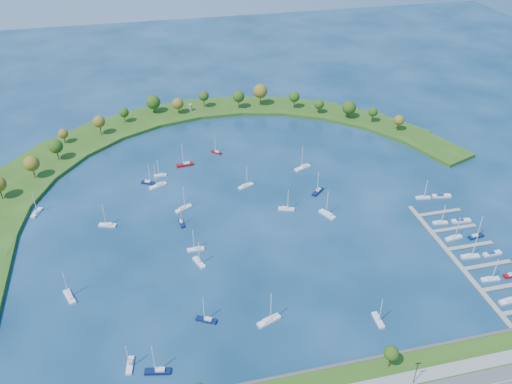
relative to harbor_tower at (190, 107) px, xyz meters
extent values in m
plane|color=#072841|center=(14.37, -114.67, -4.43)|extent=(700.00, 700.00, 0.00)
cube|color=#474442|center=(14.37, -217.17, -3.53)|extent=(420.00, 1.20, 1.80)
cylinder|color=#382314|center=(39.37, -221.67, -0.03)|extent=(0.56, 0.56, 5.60)
sphere|color=#264711|center=(39.37, -221.67, 3.81)|extent=(5.20, 5.20, 5.20)
cylinder|color=black|center=(44.37, -229.67, 2.17)|extent=(0.24, 0.24, 10.00)
cube|color=#2D4F15|center=(-104.46, -77.10, -3.43)|extent=(50.23, 54.30, 2.00)
cube|color=#2D4F15|center=(-89.66, -50.09, -3.43)|extent=(54.07, 56.09, 2.00)
cube|color=#2D4F15|center=(-68.84, -27.40, -3.43)|extent=(55.20, 54.07, 2.00)
cube|color=#2D4F15|center=(-43.20, -10.35, -3.43)|extent=(53.65, 48.47, 2.00)
cube|color=#2D4F15|center=(-14.23, 0.09, -3.43)|extent=(49.62, 39.75, 2.00)
cube|color=#2D4F15|center=(16.40, 3.31, -3.43)|extent=(44.32, 29.96, 2.00)
cube|color=#2D4F15|center=(46.91, -0.88, -3.43)|extent=(49.49, 38.05, 2.00)
cube|color=#2D4F15|center=(75.53, -12.23, -3.43)|extent=(51.13, 44.12, 2.00)
cube|color=#2D4F15|center=(100.62, -30.09, -3.43)|extent=(49.19, 47.96, 2.00)
cube|color=#2D4F15|center=(120.71, -53.43, -3.43)|extent=(43.90, 49.49, 2.00)
cube|color=#2D4F15|center=(134.65, -80.89, -3.43)|extent=(35.67, 48.74, 2.00)
cylinder|color=#382314|center=(-105.67, -82.96, 1.06)|extent=(0.56, 0.56, 6.98)
cylinder|color=#382314|center=(-91.80, -66.19, 1.24)|extent=(0.56, 0.56, 7.33)
sphere|color=brown|center=(-91.80, -66.19, 6.56)|extent=(8.25, 8.25, 8.25)
cylinder|color=#382314|center=(-81.08, -48.62, 1.08)|extent=(0.56, 0.56, 7.01)
sphere|color=#264711|center=(-81.08, -48.62, 6.15)|extent=(7.80, 7.80, 7.80)
cylinder|color=#382314|center=(-78.95, -28.56, 0.12)|extent=(0.56, 0.56, 5.09)
sphere|color=brown|center=(-78.95, -28.56, 3.85)|extent=(5.91, 5.91, 5.91)
cylinder|color=#382314|center=(-58.03, -22.17, 1.27)|extent=(0.56, 0.56, 7.40)
sphere|color=brown|center=(-58.03, -22.17, 6.45)|extent=(7.41, 7.41, 7.41)
cylinder|color=#382314|center=(-43.14, -8.11, 0.41)|extent=(0.56, 0.56, 5.69)
sphere|color=#264711|center=(-43.14, -8.11, 4.51)|extent=(6.25, 6.25, 6.25)
cylinder|color=#382314|center=(-23.90, 2.56, 0.42)|extent=(0.56, 0.56, 5.70)
sphere|color=#264711|center=(-23.90, 2.56, 5.15)|extent=(9.40, 9.40, 9.40)
cylinder|color=#382314|center=(-8.16, -2.54, 0.38)|extent=(0.56, 0.56, 5.62)
sphere|color=brown|center=(-8.16, -2.54, 4.71)|extent=(7.56, 7.56, 7.56)
cylinder|color=#382314|center=(9.89, 3.21, 1.09)|extent=(0.56, 0.56, 7.03)
sphere|color=#264711|center=(9.89, 3.21, 5.99)|extent=(6.95, 6.95, 6.95)
cylinder|color=#382314|center=(32.52, -3.55, 1.09)|extent=(0.56, 0.56, 7.04)
sphere|color=#264711|center=(32.52, -3.55, 6.19)|extent=(7.85, 7.85, 7.85)
cylinder|color=#382314|center=(47.83, -2.10, 1.76)|extent=(0.56, 0.56, 8.38)
sphere|color=brown|center=(47.83, -2.10, 7.87)|extent=(9.60, 9.60, 9.60)
cylinder|color=#382314|center=(68.89, -12.13, 1.02)|extent=(0.56, 0.56, 6.89)
sphere|color=#264711|center=(68.89, -12.13, 5.89)|extent=(7.13, 7.13, 7.13)
cylinder|color=#382314|center=(82.56, -23.63, 0.13)|extent=(0.56, 0.56, 5.11)
sphere|color=#264711|center=(82.56, -23.63, 3.99)|extent=(6.53, 6.53, 6.53)
cylinder|color=#382314|center=(98.94, -35.18, 0.45)|extent=(0.56, 0.56, 5.76)
sphere|color=#264711|center=(98.94, -35.18, 5.13)|extent=(8.99, 8.99, 8.99)
cylinder|color=#382314|center=(111.49, -44.50, 0.58)|extent=(0.56, 0.56, 6.01)
sphere|color=#264711|center=(111.49, -44.50, 4.77)|extent=(5.94, 5.94, 5.94)
cylinder|color=#382314|center=(122.18, -59.32, 0.51)|extent=(0.56, 0.56, 5.87)
sphere|color=brown|center=(122.18, -59.32, 4.73)|extent=(6.45, 6.45, 6.45)
cylinder|color=gray|center=(0.00, 0.00, -0.20)|extent=(2.20, 2.20, 4.45)
cylinder|color=gray|center=(0.00, 0.00, 2.17)|extent=(2.60, 2.60, 0.30)
cube|color=gray|center=(92.37, -175.67, -4.08)|extent=(2.20, 82.00, 0.40)
cube|color=gray|center=(104.47, -195.47, -4.08)|extent=(22.00, 2.00, 0.40)
cube|color=gray|center=(104.47, -182.27, -4.08)|extent=(22.00, 2.00, 0.40)
cylinder|color=#382314|center=(115.37, -182.27, -3.83)|extent=(0.36, 0.36, 1.60)
cube|color=gray|center=(104.47, -169.07, -4.08)|extent=(22.00, 2.00, 0.40)
cylinder|color=#382314|center=(115.37, -169.07, -3.83)|extent=(0.36, 0.36, 1.60)
cube|color=gray|center=(104.47, -155.87, -4.08)|extent=(22.00, 2.00, 0.40)
cylinder|color=#382314|center=(115.37, -155.87, -3.83)|extent=(0.36, 0.36, 1.60)
cube|color=gray|center=(104.47, -142.67, -4.08)|extent=(22.00, 2.00, 0.40)
cylinder|color=#382314|center=(115.37, -142.67, -3.83)|extent=(0.36, 0.36, 1.60)
cube|color=white|center=(-17.67, -110.89, -3.89)|extent=(8.92, 6.62, 1.07)
cube|color=silver|center=(-18.44, -111.34, -2.99)|extent=(3.56, 3.07, 0.75)
cylinder|color=silver|center=(-17.06, -110.54, 2.63)|extent=(0.32, 0.32, 11.99)
cube|color=white|center=(45.25, -200.58, -3.95)|extent=(2.47, 8.05, 0.96)
cube|color=silver|center=(45.28, -199.78, -3.13)|extent=(1.65, 2.84, 0.67)
cylinder|color=silver|center=(45.24, -201.22, 1.92)|extent=(0.32, 0.32, 10.78)
cube|color=#0A1742|center=(-20.06, -122.48, -4.01)|extent=(2.71, 7.12, 0.83)
cube|color=silver|center=(-20.14, -121.79, -3.30)|extent=(1.62, 2.57, 0.58)
cylinder|color=silver|center=(-20.00, -123.03, 1.09)|extent=(0.32, 0.32, 9.37)
cube|color=white|center=(-46.66, -199.96, -3.98)|extent=(3.33, 7.77, 0.90)
cube|color=silver|center=(-46.53, -199.21, -3.21)|extent=(1.89, 2.84, 0.63)
cylinder|color=silver|center=(-46.76, -200.55, 1.56)|extent=(0.32, 0.32, 10.16)
cube|color=#0A1742|center=(-32.80, -82.73, -3.93)|extent=(8.51, 5.83, 1.00)
cube|color=silver|center=(-33.55, -82.36, -3.08)|extent=(3.34, 2.77, 0.70)
cylinder|color=silver|center=(-32.20, -83.03, 2.21)|extent=(0.32, 0.32, 11.27)
cube|color=white|center=(51.49, -86.89, -3.84)|extent=(10.06, 6.42, 1.17)
cube|color=silver|center=(52.38, -86.50, -2.84)|extent=(3.90, 3.12, 0.82)
cylinder|color=silver|center=(50.77, -87.20, 3.35)|extent=(0.32, 0.32, 13.21)
cube|color=white|center=(49.78, -131.91, -3.87)|extent=(6.45, 9.45, 1.11)
cube|color=silver|center=(50.20, -132.74, -2.93)|extent=(3.07, 3.71, 0.78)
cylinder|color=silver|center=(49.45, -131.25, 2.94)|extent=(0.32, 0.32, 12.51)
cube|color=white|center=(-16.15, -143.28, -3.97)|extent=(7.63, 2.22, 0.91)
cube|color=silver|center=(-15.39, -143.29, -3.20)|extent=(2.68, 1.52, 0.64)
cylinder|color=silver|center=(-16.76, -143.27, 1.62)|extent=(0.32, 0.32, 10.27)
cube|color=#0A1742|center=(-37.54, -204.67, -3.89)|extent=(9.21, 4.19, 1.07)
cube|color=silver|center=(-36.67, -204.84, -2.99)|extent=(3.39, 2.32, 0.75)
cylinder|color=silver|center=(-38.24, -204.53, 2.64)|extent=(0.32, 0.32, 12.00)
cube|color=white|center=(-15.93, -152.46, -3.94)|extent=(5.01, 8.46, 0.98)
cube|color=silver|center=(-16.22, -151.69, -3.10)|extent=(2.50, 3.24, 0.69)
cylinder|color=silver|center=(-15.70, -153.07, 2.07)|extent=(0.32, 0.32, 11.03)
cube|color=white|center=(-26.56, -76.33, -4.03)|extent=(6.72, 1.93, 0.81)
cube|color=silver|center=(-25.89, -76.33, -3.34)|extent=(2.36, 1.33, 0.56)
cylinder|color=silver|center=(-27.10, -76.32, 0.91)|extent=(0.32, 0.32, 9.06)
cube|color=white|center=(5.06, -191.50, -3.85)|extent=(9.91, 5.89, 1.15)
cube|color=silver|center=(4.16, -191.84, -2.88)|extent=(3.80, 2.94, 0.80)
cylinder|color=silver|center=(5.77, -191.23, 3.19)|extent=(0.32, 0.32, 12.94)
cube|color=maroon|center=(7.61, -57.92, -4.01)|extent=(6.28, 6.18, 0.83)
cube|color=silver|center=(8.10, -58.40, -3.31)|extent=(2.67, 2.65, 0.58)
cylinder|color=silver|center=(7.22, -57.54, 1.04)|extent=(0.32, 0.32, 9.29)
cube|color=white|center=(-28.49, -87.05, -3.86)|extent=(9.71, 6.30, 1.13)
cube|color=silver|center=(-27.63, -86.66, -2.90)|extent=(3.78, 3.05, 0.79)
cylinder|color=silver|center=(-29.18, -87.36, 3.09)|extent=(0.32, 0.32, 12.76)
cube|color=white|center=(16.74, -97.80, -3.91)|extent=(8.80, 5.58, 1.03)
cube|color=silver|center=(15.96, -98.14, -3.04)|extent=(3.41, 2.72, 0.72)
cylinder|color=silver|center=(17.37, -97.53, 2.37)|extent=(0.32, 0.32, 11.55)
cube|color=white|center=(-54.36, -116.05, -3.94)|extent=(8.46, 4.81, 0.98)
cube|color=silver|center=(-53.59, -116.32, -3.11)|extent=(3.22, 2.44, 0.69)
cylinder|color=silver|center=(-54.98, -115.84, 2.06)|extent=(0.32, 0.32, 11.01)
cube|color=#0A1742|center=(51.85, -111.62, -3.92)|extent=(7.90, 7.41, 1.02)
cube|color=silver|center=(52.48, -111.06, -3.06)|extent=(3.32, 3.21, 0.71)
cylinder|color=silver|center=(51.34, -112.07, 2.31)|extent=(0.32, 0.32, 11.44)
cube|color=#0A1742|center=(-17.92, -185.54, -3.94)|extent=(8.25, 5.73, 0.97)
cube|color=silver|center=(-17.20, -185.91, -3.11)|extent=(3.25, 2.71, 0.68)
cylinder|color=silver|center=(-18.50, -185.24, 2.02)|extent=(0.32, 0.32, 10.95)
cube|color=white|center=(-68.93, -161.10, -3.89)|extent=(5.65, 9.23, 1.07)
cube|color=silver|center=(-68.59, -161.93, -2.98)|extent=(2.79, 3.55, 0.75)
cylinder|color=silver|center=(-69.19, -160.44, 2.68)|extent=(0.32, 0.32, 12.06)
cube|color=white|center=(-88.14, -97.68, -3.94)|extent=(5.19, 8.30, 0.97)
cube|color=silver|center=(-88.45, -98.42, -3.12)|extent=(2.54, 3.21, 0.68)
cylinder|color=silver|center=(-87.89, -97.09, 1.98)|extent=(0.32, 0.32, 10.87)
cube|color=white|center=(31.70, -122.77, -3.95)|extent=(8.19, 4.67, 0.95)
cube|color=silver|center=(30.96, -122.51, -3.15)|extent=(3.12, 2.37, 0.66)
cylinder|color=silver|center=(32.30, -122.97, 1.85)|extent=(0.32, 0.32, 10.66)
cube|color=maroon|center=(-12.04, -68.26, -3.85)|extent=(9.85, 3.71, 1.15)
cube|color=silver|center=(-11.09, -68.16, -2.87)|extent=(3.55, 2.24, 0.81)
cylinder|color=silver|center=(-12.81, -68.35, 3.22)|extent=(0.32, 0.32, 12.98)
cube|color=white|center=(99.97, -203.23, -3.90)|extent=(8.97, 3.15, 1.06)
cube|color=silver|center=(99.09, -203.30, -3.00)|extent=(3.21, 1.96, 0.74)
cube|color=white|center=(99.97, -190.53, -3.97)|extent=(7.86, 2.80, 0.92)
cube|color=silver|center=(99.20, -190.46, -3.18)|extent=(2.81, 1.73, 0.65)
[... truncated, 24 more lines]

